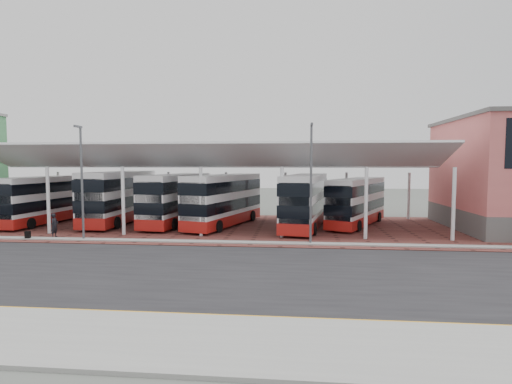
# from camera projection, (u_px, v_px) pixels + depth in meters

# --- Properties ---
(ground) EXTENTS (140.00, 140.00, 0.00)m
(ground) POSITION_uv_depth(u_px,v_px,m) (276.00, 268.00, 20.75)
(ground) COLOR #4D514B
(road) EXTENTS (120.00, 14.00, 0.02)m
(road) POSITION_uv_depth(u_px,v_px,m) (275.00, 273.00, 19.76)
(road) COLOR black
(road) RESTS_ON ground
(forecourt) EXTENTS (72.00, 16.00, 0.06)m
(forecourt) POSITION_uv_depth(u_px,v_px,m) (307.00, 228.00, 33.47)
(forecourt) COLOR brown
(forecourt) RESTS_ON ground
(sidewalk) EXTENTS (120.00, 4.00, 0.14)m
(sidewalk) POSITION_uv_depth(u_px,v_px,m) (263.00, 345.00, 11.81)
(sidewalk) COLOR gray
(sidewalk) RESTS_ON ground
(north_kerb) EXTENTS (120.00, 0.80, 0.14)m
(north_kerb) POSITION_uv_depth(u_px,v_px,m) (281.00, 243.00, 26.91)
(north_kerb) COLOR gray
(north_kerb) RESTS_ON ground
(yellow_line_near) EXTENTS (120.00, 0.12, 0.01)m
(yellow_line_near) POSITION_uv_depth(u_px,v_px,m) (267.00, 320.00, 13.80)
(yellow_line_near) COLOR gold
(yellow_line_near) RESTS_ON road
(yellow_line_far) EXTENTS (120.00, 0.12, 0.01)m
(yellow_line_far) POSITION_uv_depth(u_px,v_px,m) (268.00, 317.00, 14.10)
(yellow_line_far) COLOR gold
(yellow_line_far) RESTS_ON road
(canopy) EXTENTS (37.00, 11.63, 7.07)m
(canopy) POSITION_uv_depth(u_px,v_px,m) (215.00, 160.00, 34.76)
(canopy) COLOR white
(canopy) RESTS_ON ground
(lamp_west) EXTENTS (0.16, 0.90, 8.07)m
(lamp_west) POSITION_uv_depth(u_px,v_px,m) (82.00, 179.00, 28.03)
(lamp_west) COLOR #4F5157
(lamp_west) RESTS_ON ground
(lamp_east) EXTENTS (0.16, 0.90, 8.07)m
(lamp_east) POSITION_uv_depth(u_px,v_px,m) (311.00, 180.00, 26.49)
(lamp_east) COLOR #4F5157
(lamp_east) RESTS_ON ground
(bus_0) EXTENTS (3.23, 10.44, 4.23)m
(bus_0) POSITION_uv_depth(u_px,v_px,m) (45.00, 200.00, 36.12)
(bus_0) COLOR silver
(bus_0) RESTS_ON forecourt
(bus_1) EXTENTS (2.89, 11.36, 4.68)m
(bus_1) POSITION_uv_depth(u_px,v_px,m) (120.00, 197.00, 36.52)
(bus_1) COLOR silver
(bus_1) RESTS_ON forecourt
(bus_2) EXTENTS (3.76, 11.03, 4.46)m
(bus_2) POSITION_uv_depth(u_px,v_px,m) (177.00, 199.00, 35.75)
(bus_2) COLOR silver
(bus_2) RESTS_ON forecourt
(bus_3) EXTENTS (5.43, 11.03, 4.44)m
(bus_3) POSITION_uv_depth(u_px,v_px,m) (224.00, 200.00, 34.71)
(bus_3) COLOR silver
(bus_3) RESTS_ON forecourt
(bus_4) EXTENTS (4.37, 11.11, 4.47)m
(bus_4) POSITION_uv_depth(u_px,v_px,m) (305.00, 201.00, 33.56)
(bus_4) COLOR silver
(bus_4) RESTS_ON forecourt
(bus_5) EXTENTS (6.37, 9.99, 4.11)m
(bus_5) POSITION_uv_depth(u_px,v_px,m) (357.00, 202.00, 34.85)
(bus_5) COLOR silver
(bus_5) RESTS_ON forecourt
(pedestrian) EXTENTS (0.44, 0.66, 1.78)m
(pedestrian) POSITION_uv_depth(u_px,v_px,m) (54.00, 225.00, 29.08)
(pedestrian) COLOR black
(pedestrian) RESTS_ON forecourt
(suitcase) EXTENTS (0.34, 0.24, 0.58)m
(suitcase) POSITION_uv_depth(u_px,v_px,m) (28.00, 235.00, 28.42)
(suitcase) COLOR black
(suitcase) RESTS_ON forecourt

